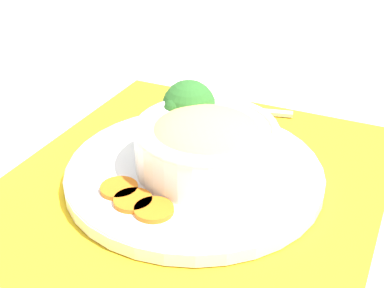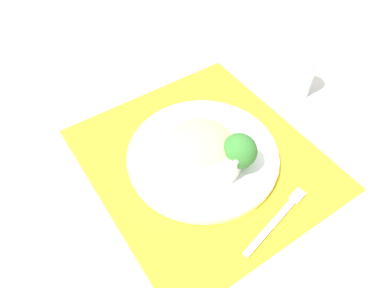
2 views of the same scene
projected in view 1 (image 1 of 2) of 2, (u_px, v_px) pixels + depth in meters
ground_plane at (194, 182)px, 0.67m from camera, size 4.00×4.00×0.00m
placemat at (194, 180)px, 0.67m from camera, size 0.51×0.47×0.00m
plate at (194, 171)px, 0.66m from camera, size 0.32×0.32×0.02m
bowl at (206, 142)px, 0.65m from camera, size 0.18×0.18×0.07m
broccoli_floret at (188, 107)px, 0.70m from camera, size 0.07×0.07×0.08m
carrot_slice_near at (119, 188)px, 0.62m from camera, size 0.04×0.04×0.01m
carrot_slice_middle at (133, 200)px, 0.60m from camera, size 0.04×0.04×0.01m
carrot_slice_far at (154, 210)px, 0.58m from camera, size 0.04×0.04×0.01m
fork at (222, 108)px, 0.84m from camera, size 0.05×0.18×0.01m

